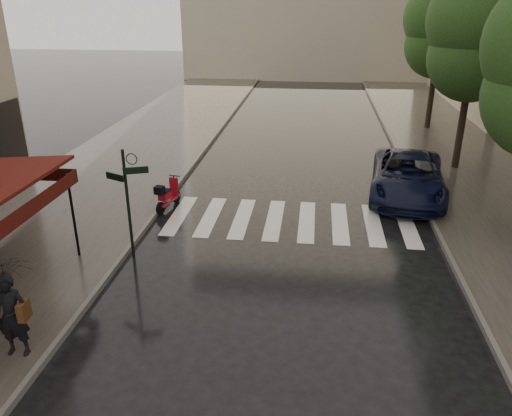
# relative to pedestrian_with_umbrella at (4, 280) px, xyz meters

# --- Properties ---
(ground) EXTENTS (120.00, 120.00, 0.00)m
(ground) POSITION_rel_pedestrian_with_umbrella_xyz_m (2.00, 1.30, -1.78)
(ground) COLOR black
(ground) RESTS_ON ground
(sidewalk_near) EXTENTS (6.00, 60.00, 0.12)m
(sidewalk_near) POSITION_rel_pedestrian_with_umbrella_xyz_m (-2.50, 13.30, -1.72)
(sidewalk_near) COLOR #38332D
(sidewalk_near) RESTS_ON ground
(sidewalk_far) EXTENTS (5.50, 60.00, 0.12)m
(sidewalk_far) POSITION_rel_pedestrian_with_umbrella_xyz_m (12.25, 13.30, -1.72)
(sidewalk_far) COLOR #38332D
(sidewalk_far) RESTS_ON ground
(curb_near) EXTENTS (0.12, 60.00, 0.16)m
(curb_near) POSITION_rel_pedestrian_with_umbrella_xyz_m (0.55, 13.30, -1.71)
(curb_near) COLOR #595651
(curb_near) RESTS_ON ground
(curb_far) EXTENTS (0.12, 60.00, 0.16)m
(curb_far) POSITION_rel_pedestrian_with_umbrella_xyz_m (9.45, 13.30, -1.71)
(curb_far) COLOR #595651
(curb_far) RESTS_ON ground
(crosswalk) EXTENTS (7.85, 3.20, 0.01)m
(crosswalk) POSITION_rel_pedestrian_with_umbrella_xyz_m (4.97, 7.30, -1.78)
(crosswalk) COLOR silver
(crosswalk) RESTS_ON ground
(signpost) EXTENTS (1.17, 0.29, 3.10)m
(signpost) POSITION_rel_pedestrian_with_umbrella_xyz_m (0.80, 4.30, 0.05)
(signpost) COLOR black
(signpost) RESTS_ON ground
(tree_mid) EXTENTS (3.80, 3.80, 8.34)m
(tree_mid) POSITION_rel_pedestrian_with_umbrella_xyz_m (11.50, 13.30, 3.81)
(tree_mid) COLOR black
(tree_mid) RESTS_ON sidewalk_far
(tree_far) EXTENTS (3.80, 3.80, 8.16)m
(tree_far) POSITION_rel_pedestrian_with_umbrella_xyz_m (11.70, 20.30, 3.67)
(tree_far) COLOR black
(tree_far) RESTS_ON sidewalk_far
(pedestrian_with_umbrella) EXTENTS (1.14, 1.15, 2.51)m
(pedestrian_with_umbrella) POSITION_rel_pedestrian_with_umbrella_xyz_m (0.00, 0.00, 0.00)
(pedestrian_with_umbrella) COLOR black
(pedestrian_with_umbrella) RESTS_ON sidewalk_near
(scooter) EXTENTS (0.61, 1.53, 1.02)m
(scooter) POSITION_rel_pedestrian_with_umbrella_xyz_m (0.78, 7.77, -1.31)
(scooter) COLOR black
(scooter) RESTS_ON ground
(parked_car) EXTENTS (3.20, 5.69, 1.50)m
(parked_car) POSITION_rel_pedestrian_with_umbrella_xyz_m (9.00, 9.99, -1.03)
(parked_car) COLOR black
(parked_car) RESTS_ON ground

